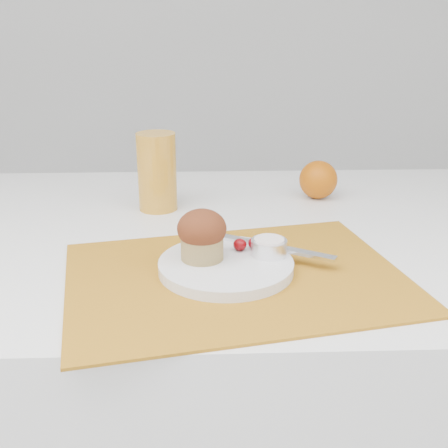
{
  "coord_description": "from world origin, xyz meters",
  "views": [
    {
      "loc": [
        -0.02,
        -0.9,
        1.12
      ],
      "look_at": [
        0.01,
        -0.06,
        0.8
      ],
      "focal_mm": 45.0,
      "sensor_mm": 36.0,
      "label": 1
    }
  ],
  "objects_px": {
    "juice_glass": "(157,172)",
    "muffin": "(202,235)",
    "plate": "(226,266)",
    "table": "(216,399)",
    "orange": "(318,180)"
  },
  "relations": [
    {
      "from": "table",
      "to": "juice_glass",
      "type": "xyz_separation_m",
      "value": [
        -0.11,
        0.12,
        0.45
      ]
    },
    {
      "from": "plate",
      "to": "table",
      "type": "bearing_deg",
      "value": 94.13
    },
    {
      "from": "muffin",
      "to": "table",
      "type": "bearing_deg",
      "value": 82.7
    },
    {
      "from": "juice_glass",
      "to": "orange",
      "type": "bearing_deg",
      "value": 10.01
    },
    {
      "from": "table",
      "to": "plate",
      "type": "relative_size",
      "value": 5.87
    },
    {
      "from": "juice_glass",
      "to": "muffin",
      "type": "relative_size",
      "value": 1.98
    },
    {
      "from": "plate",
      "to": "muffin",
      "type": "relative_size",
      "value": 2.63
    },
    {
      "from": "plate",
      "to": "juice_glass",
      "type": "bearing_deg",
      "value": 112.14
    },
    {
      "from": "plate",
      "to": "muffin",
      "type": "distance_m",
      "value": 0.06
    },
    {
      "from": "table",
      "to": "juice_glass",
      "type": "bearing_deg",
      "value": 132.77
    },
    {
      "from": "plate",
      "to": "juice_glass",
      "type": "xyz_separation_m",
      "value": [
        -0.12,
        0.3,
        0.06
      ]
    },
    {
      "from": "orange",
      "to": "table",
      "type": "bearing_deg",
      "value": -141.35
    },
    {
      "from": "plate",
      "to": "juice_glass",
      "type": "distance_m",
      "value": 0.34
    },
    {
      "from": "juice_glass",
      "to": "muffin",
      "type": "bearing_deg",
      "value": -73.26
    },
    {
      "from": "orange",
      "to": "muffin",
      "type": "relative_size",
      "value": 1.03
    }
  ]
}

